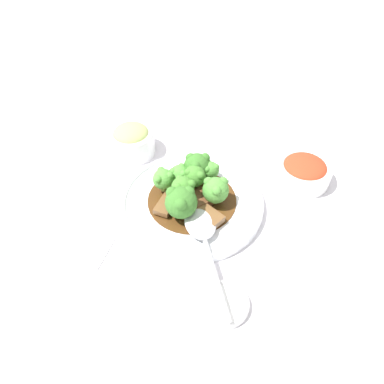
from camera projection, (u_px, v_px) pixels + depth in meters
The scene contains 18 objects.
ground_plane at pixel (192, 205), 0.67m from camera, with size 4.00×4.00×0.00m, color silver.
main_plate at pixel (192, 201), 0.66m from camera, with size 0.25×0.25×0.02m.
beef_strip_0 at pixel (167, 203), 0.64m from camera, with size 0.04×0.06×0.01m.
beef_strip_1 at pixel (197, 198), 0.65m from camera, with size 0.06×0.06×0.01m.
beef_strip_2 at pixel (207, 214), 0.62m from camera, with size 0.06×0.05×0.01m.
broccoli_floret_0 at pixel (163, 179), 0.65m from camera, with size 0.04×0.04×0.04m.
broccoli_floret_1 at pixel (216, 190), 0.63m from camera, with size 0.05×0.05×0.05m.
broccoli_floret_2 at pixel (179, 175), 0.66m from camera, with size 0.04×0.04×0.04m.
broccoli_floret_3 at pixel (210, 170), 0.67m from camera, with size 0.03×0.03×0.04m.
broccoli_floret_4 at pixel (181, 202), 0.60m from camera, with size 0.05×0.05×0.06m.
broccoli_floret_5 at pixel (196, 176), 0.65m from camera, with size 0.04×0.04×0.05m.
broccoli_floret_6 at pixel (183, 187), 0.63m from camera, with size 0.04×0.04×0.05m.
broccoli_floret_7 at pixel (198, 166), 0.67m from camera, with size 0.05×0.05×0.05m.
serving_spoon at pixel (202, 228), 0.60m from camera, with size 0.10×0.20×0.01m.
side_bowl_kimchi at pixel (304, 171), 0.70m from camera, with size 0.10×0.10×0.05m.
side_bowl_appetizer at pixel (132, 140), 0.75m from camera, with size 0.09×0.09×0.06m.
sauce_dish at pixel (225, 304), 0.53m from camera, with size 0.07×0.07×0.01m.
paper_napkin at pixel (71, 238), 0.61m from camera, with size 0.15×0.11×0.01m.
Camera 1 is at (0.08, -0.45, 0.49)m, focal length 35.00 mm.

